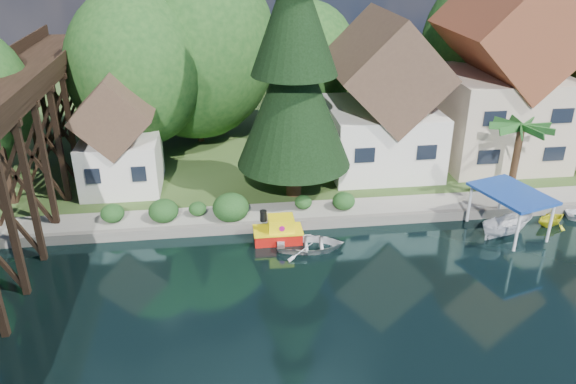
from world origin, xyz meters
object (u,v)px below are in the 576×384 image
(tugboat, at_px, (278,231))
(boat_white_a, at_px, (310,243))
(palm_tree, at_px, (521,130))
(house_center, at_px, (502,81))
(house_left, at_px, (381,105))
(shed, at_px, (119,140))
(boat_yellow, at_px, (552,216))
(boat_canopy, at_px, (508,217))
(conifer, at_px, (294,64))

(tugboat, bearing_deg, boat_white_a, -34.87)
(palm_tree, relative_size, boat_white_a, 1.38)
(house_center, distance_m, palm_tree, 7.25)
(palm_tree, bearing_deg, house_left, 138.03)
(shed, xyz_separation_m, palm_tree, (25.08, -4.87, 1.31))
(shed, distance_m, boat_white_a, 14.80)
(boat_white_a, xyz_separation_m, boat_yellow, (14.98, 0.99, 0.18))
(house_left, height_order, house_center, house_center)
(shed, relative_size, boat_canopy, 1.55)
(boat_yellow, bearing_deg, house_left, 21.95)
(boat_canopy, bearing_deg, boat_yellow, 14.11)
(house_center, xyz_separation_m, shed, (-27.00, -2.00, -2.59))
(shed, relative_size, conifer, 0.44)
(boat_canopy, height_order, boat_yellow, boat_canopy)
(tugboat, relative_size, boat_yellow, 1.29)
(house_center, relative_size, tugboat, 4.92)
(palm_tree, relative_size, boat_canopy, 1.05)
(palm_tree, xyz_separation_m, tugboat, (-15.45, -2.86, -4.52))
(palm_tree, height_order, boat_white_a, palm_tree)
(house_left, relative_size, tugboat, 3.91)
(shed, relative_size, boat_white_a, 2.04)
(boat_white_a, bearing_deg, boat_canopy, -84.04)
(shed, height_order, boat_yellow, shed)
(house_center, height_order, shed, house_center)
(house_left, relative_size, shed, 1.40)
(conifer, bearing_deg, tugboat, -107.05)
(boat_canopy, bearing_deg, house_left, 115.78)
(house_left, height_order, tugboat, house_left)
(tugboat, bearing_deg, conifer, 72.95)
(conifer, bearing_deg, shed, 166.96)
(boat_canopy, bearing_deg, house_center, 69.36)
(shed, xyz_separation_m, boat_yellow, (26.29, -7.91, -3.25))
(house_center, height_order, boat_white_a, house_center)
(tugboat, bearing_deg, house_left, 47.83)
(house_center, distance_m, boat_canopy, 12.61)
(house_left, distance_m, boat_white_a, 13.24)
(shed, distance_m, conifer, 12.65)
(house_center, height_order, conifer, conifer)
(palm_tree, height_order, boat_canopy, palm_tree)
(conifer, bearing_deg, boat_yellow, -19.41)
(palm_tree, relative_size, tugboat, 1.88)
(conifer, xyz_separation_m, boat_yellow, (15.08, -5.31, -8.50))
(boat_canopy, bearing_deg, shed, 159.13)
(shed, height_order, boat_white_a, shed)
(house_center, relative_size, conifer, 0.78)
(shed, distance_m, boat_canopy, 24.70)
(palm_tree, height_order, boat_yellow, palm_tree)
(palm_tree, distance_m, boat_canopy, 5.92)
(house_left, xyz_separation_m, tugboat, (-8.36, -9.23, -4.53))
(shed, bearing_deg, boat_yellow, -16.75)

